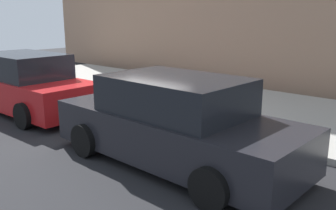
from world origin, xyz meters
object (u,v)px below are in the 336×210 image
(suitcase_red_3, at_px, (191,106))
(bollard_post, at_px, (119,89))
(suitcase_teal_0, at_px, (245,115))
(suitcase_navy_5, at_px, (162,97))
(parked_car_charcoal_0, at_px, (175,123))
(suitcase_black_2, at_px, (208,106))
(suitcase_maroon_4, at_px, (177,100))
(parked_car_red_1, at_px, (25,85))
(fire_hydrant, at_px, (139,92))
(suitcase_olive_1, at_px, (227,112))

(suitcase_red_3, distance_m, bollard_post, 2.67)
(suitcase_teal_0, height_order, suitcase_navy_5, suitcase_navy_5)
(suitcase_red_3, xyz_separation_m, bollard_post, (2.67, 0.08, 0.06))
(bollard_post, height_order, parked_car_charcoal_0, parked_car_charcoal_0)
(suitcase_teal_0, xyz_separation_m, suitcase_black_2, (1.02, -0.03, 0.03))
(suitcase_maroon_4, relative_size, parked_car_red_1, 0.19)
(bollard_post, distance_m, parked_car_charcoal_0, 4.61)
(suitcase_red_3, relative_size, suitcase_navy_5, 0.68)
(fire_hydrant, distance_m, parked_car_red_1, 3.18)
(suitcase_black_2, bearing_deg, fire_hydrant, -0.83)
(fire_hydrant, xyz_separation_m, parked_car_red_1, (2.21, 2.27, 0.24))
(suitcase_red_3, height_order, parked_car_charcoal_0, parked_car_charcoal_0)
(suitcase_olive_1, height_order, suitcase_black_2, suitcase_black_2)
(bollard_post, height_order, parked_car_red_1, parked_car_red_1)
(suitcase_black_2, bearing_deg, suitcase_olive_1, -177.33)
(suitcase_black_2, xyz_separation_m, suitcase_maroon_4, (1.07, -0.08, -0.03))
(suitcase_olive_1, height_order, suitcase_maroon_4, suitcase_maroon_4)
(suitcase_black_2, xyz_separation_m, suitcase_navy_5, (1.60, -0.06, -0.01))
(suitcase_red_3, relative_size, parked_car_red_1, 0.14)
(suitcase_maroon_4, bearing_deg, suitcase_olive_1, 177.98)
(suitcase_navy_5, bearing_deg, parked_car_charcoal_0, 137.21)
(suitcase_olive_1, bearing_deg, bollard_post, 2.13)
(suitcase_red_3, height_order, fire_hydrant, fire_hydrant)
(suitcase_olive_1, height_order, parked_car_red_1, parked_car_red_1)
(bollard_post, bearing_deg, suitcase_teal_0, -178.83)
(suitcase_teal_0, xyz_separation_m, parked_car_red_1, (5.70, 2.21, 0.28))
(suitcase_maroon_4, bearing_deg, suitcase_teal_0, 177.06)
(suitcase_maroon_4, bearing_deg, parked_car_charcoal_0, 130.19)
(suitcase_navy_5, xyz_separation_m, parked_car_charcoal_0, (-2.48, 2.30, 0.25))
(suitcase_teal_0, distance_m, parked_car_charcoal_0, 2.23)
(fire_hydrant, bearing_deg, suitcase_red_3, 177.94)
(suitcase_teal_0, xyz_separation_m, suitcase_red_3, (1.55, 0.01, -0.03))
(bollard_post, bearing_deg, fire_hydrant, -168.40)
(suitcase_olive_1, relative_size, suitcase_maroon_4, 0.73)
(suitcase_teal_0, distance_m, fire_hydrant, 3.49)
(suitcase_teal_0, height_order, bollard_post, suitcase_teal_0)
(suitcase_maroon_4, distance_m, bollard_post, 2.14)
(suitcase_olive_1, bearing_deg, parked_car_red_1, 23.53)
(suitcase_teal_0, distance_m, suitcase_maroon_4, 2.09)
(bollard_post, xyz_separation_m, parked_car_red_1, (1.48, 2.12, 0.24))
(fire_hydrant, bearing_deg, parked_car_red_1, 45.71)
(suitcase_maroon_4, relative_size, parked_car_charcoal_0, 0.20)
(suitcase_teal_0, height_order, fire_hydrant, suitcase_teal_0)
(suitcase_black_2, distance_m, bollard_post, 3.20)
(suitcase_teal_0, distance_m, suitcase_olive_1, 0.52)
(suitcase_maroon_4, height_order, parked_car_red_1, parked_car_red_1)
(suitcase_red_3, bearing_deg, parked_car_charcoal_0, 122.65)
(suitcase_teal_0, relative_size, bollard_post, 1.31)
(suitcase_maroon_4, xyz_separation_m, bollard_post, (2.13, 0.19, 0.04))
(suitcase_olive_1, xyz_separation_m, suitcase_maroon_4, (1.57, -0.06, 0.03))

